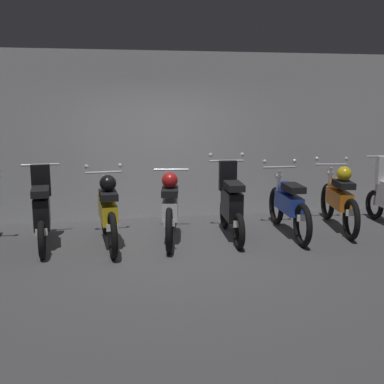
# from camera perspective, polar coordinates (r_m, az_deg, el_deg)

# --- Properties ---
(ground_plane) EXTENTS (80.00, 80.00, 0.00)m
(ground_plane) POSITION_cam_1_polar(r_m,az_deg,el_deg) (6.79, -1.67, -7.38)
(ground_plane) COLOR #4C4C4F
(back_wall) EXTENTS (16.00, 0.30, 2.97)m
(back_wall) POSITION_cam_1_polar(r_m,az_deg,el_deg) (8.74, -4.17, 6.70)
(back_wall) COLOR #ADADB2
(back_wall) RESTS_ON ground
(motorbike_slot_2) EXTENTS (0.56, 1.68, 1.18)m
(motorbike_slot_2) POSITION_cam_1_polar(r_m,az_deg,el_deg) (7.36, -17.50, -2.20)
(motorbike_slot_2) COLOR black
(motorbike_slot_2) RESTS_ON ground
(motorbike_slot_3) EXTENTS (0.59, 1.95, 1.15)m
(motorbike_slot_3) POSITION_cam_1_polar(r_m,az_deg,el_deg) (7.19, -10.04, -2.13)
(motorbike_slot_3) COLOR black
(motorbike_slot_3) RESTS_ON ground
(motorbike_slot_4) EXTENTS (0.59, 1.94, 1.08)m
(motorbike_slot_4) POSITION_cam_1_polar(r_m,az_deg,el_deg) (7.35, -2.60, -1.70)
(motorbike_slot_4) COLOR black
(motorbike_slot_4) RESTS_ON ground
(motorbike_slot_5) EXTENTS (0.59, 1.68, 1.29)m
(motorbike_slot_5) POSITION_cam_1_polar(r_m,az_deg,el_deg) (7.49, 4.69, -1.47)
(motorbike_slot_5) COLOR black
(motorbike_slot_5) RESTS_ON ground
(motorbike_slot_6) EXTENTS (0.59, 1.95, 1.15)m
(motorbike_slot_6) POSITION_cam_1_polar(r_m,az_deg,el_deg) (7.80, 11.42, -1.41)
(motorbike_slot_6) COLOR black
(motorbike_slot_6) RESTS_ON ground
(motorbike_slot_7) EXTENTS (0.62, 1.93, 1.15)m
(motorbike_slot_7) POSITION_cam_1_polar(r_m,az_deg,el_deg) (8.32, 17.15, -0.66)
(motorbike_slot_7) COLOR black
(motorbike_slot_7) RESTS_ON ground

